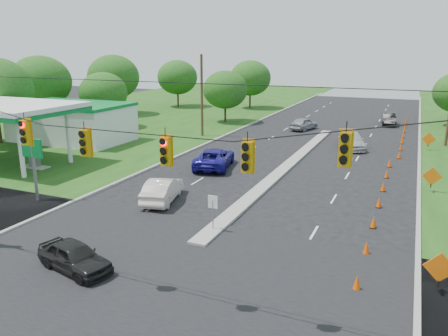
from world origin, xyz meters
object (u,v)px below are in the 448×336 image
at_px(black_sedan, 74,257).
at_px(blue_pickup, 214,158).
at_px(white_sedan, 162,190).
at_px(gas_station, 62,120).

xyz_separation_m(black_sedan, blue_pickup, (-1.73, 18.43, 0.14)).
height_order(black_sedan, white_sedan, white_sedan).
relative_size(gas_station, white_sedan, 4.26).
bearing_deg(black_sedan, blue_pickup, 18.57).
bearing_deg(white_sedan, gas_station, -45.15).
bearing_deg(gas_station, blue_pickup, -6.56).
height_order(gas_station, black_sedan, gas_station).
bearing_deg(white_sedan, black_sedan, 83.24).
bearing_deg(black_sedan, gas_station, 57.24).
xyz_separation_m(gas_station, blue_pickup, (18.11, -2.08, -1.77)).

